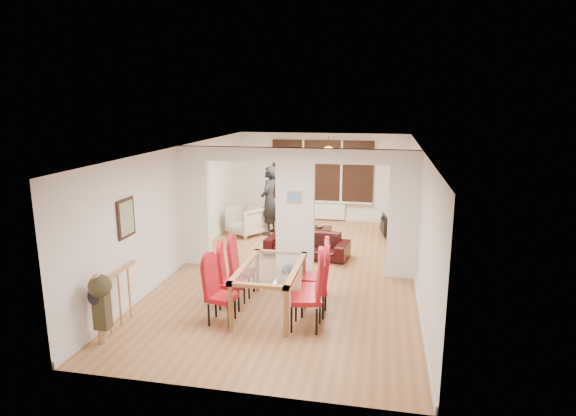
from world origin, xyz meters
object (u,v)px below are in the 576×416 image
(dining_chair_lc, at_px, (243,268))
(television, at_px, (382,227))
(bottle, at_px, (312,222))
(dining_chair_ra, at_px, (306,293))
(coffee_table, at_px, (314,231))
(dining_chair_lb, at_px, (232,279))
(dining_chair_la, at_px, (221,293))
(bowl, at_px, (319,227))
(dining_chair_rc, at_px, (315,274))
(armchair, at_px, (246,221))
(dining_chair_rb, at_px, (314,284))
(dining_table, at_px, (270,289))
(sofa, at_px, (307,244))
(person, at_px, (269,201))

(dining_chair_lc, height_order, television, dining_chair_lc)
(bottle, bearing_deg, dining_chair_ra, -82.61)
(dining_chair_lc, xyz_separation_m, coffee_table, (0.72, 4.27, -0.41))
(dining_chair_lc, bearing_deg, dining_chair_lb, -92.39)
(dining_chair_la, bearing_deg, dining_chair_ra, 14.21)
(television, bearing_deg, bowl, 87.37)
(dining_chair_rc, bearing_deg, bottle, 96.28)
(dining_chair_rc, height_order, armchair, dining_chair_rc)
(dining_chair_ra, bearing_deg, armchair, 104.72)
(dining_chair_la, relative_size, dining_chair_rb, 0.96)
(dining_table, xyz_separation_m, dining_chair_rc, (0.69, 0.54, 0.12))
(dining_table, bearing_deg, sofa, 87.34)
(dining_table, height_order, dining_chair_rc, dining_chair_rc)
(dining_chair_la, bearing_deg, bowl, 92.18)
(dining_chair_lb, distance_m, coffee_table, 4.92)
(dining_chair_ra, distance_m, dining_chair_rc, 1.03)
(dining_chair_lc, relative_size, coffee_table, 1.10)
(dining_table, height_order, person, person)
(dining_chair_rb, bearing_deg, dining_chair_la, -165.97)
(armchair, distance_m, coffee_table, 1.84)
(sofa, height_order, television, sofa)
(dining_chair_rb, distance_m, coffee_table, 4.91)
(dining_chair_lc, distance_m, person, 4.18)
(dining_chair_lb, bearing_deg, bottle, 71.03)
(dining_chair_rb, height_order, sofa, dining_chair_rb)
(dining_chair_ra, distance_m, television, 5.66)
(dining_chair_rc, xyz_separation_m, armchair, (-2.43, 4.03, -0.15))
(dining_chair_lb, height_order, dining_chair_rc, dining_chair_rc)
(person, distance_m, television, 3.07)
(dining_table, bearing_deg, dining_chair_lc, 137.63)
(dining_chair_rb, height_order, armchair, dining_chair_rb)
(sofa, bearing_deg, bowl, 96.49)
(armchair, height_order, bottle, armchair)
(bottle, bearing_deg, armchair, -168.52)
(dining_chair_lb, distance_m, bottle, 4.93)
(dining_chair_rc, bearing_deg, dining_chair_ra, -92.41)
(dining_chair_ra, distance_m, sofa, 3.64)
(dining_chair_lb, height_order, dining_chair_rb, dining_chair_rb)
(sofa, bearing_deg, dining_chair_rb, -70.65)
(dining_chair_ra, bearing_deg, dining_chair_rc, 79.35)
(dining_chair_lc, bearing_deg, coffee_table, 80.59)
(dining_chair_rc, distance_m, coffee_table, 4.41)
(dining_chair_rb, bearing_deg, dining_chair_lc, 149.08)
(armchair, bearing_deg, bottle, 45.88)
(dining_chair_rc, distance_m, television, 4.65)
(dining_chair_lc, bearing_deg, armchair, 105.29)
(armchair, relative_size, person, 0.46)
(dining_chair_rb, height_order, person, person)
(television, xyz_separation_m, bottle, (-1.85, -0.12, 0.08))
(sofa, bearing_deg, armchair, 150.24)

